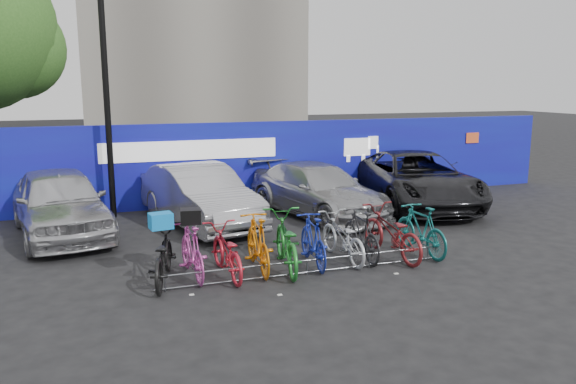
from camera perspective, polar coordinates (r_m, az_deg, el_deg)
name	(u,v)px	position (r m, az deg, el deg)	size (l,w,h in m)	color
ground	(296,265)	(11.09, 0.80, -7.44)	(100.00, 100.00, 0.00)	black
hoarding	(225,164)	(16.45, -6.37, 2.88)	(22.00, 0.18, 2.40)	#140B99
lamppost	(106,93)	(15.29, -17.98, 9.58)	(0.25, 0.50, 6.11)	black
bike_rack	(307,266)	(10.51, 1.94, -7.57)	(5.60, 0.03, 0.30)	#595B60
car_0	(60,202)	(14.03, -22.15, -0.98)	(1.87, 4.65, 1.59)	#AFB0B4
car_1	(200,196)	(14.14, -8.98, -0.38)	(1.59, 4.56, 1.50)	#9D9DA1
car_2	(318,190)	(15.09, 3.05, 0.20)	(1.93, 4.74, 1.37)	#9E9FA3
car_3	(416,179)	(16.68, 12.84, 1.29)	(2.58, 5.59, 1.55)	black
bike_0	(162,256)	(10.26, -12.65, -6.34)	(0.66, 1.90, 1.00)	black
bike_1	(192,250)	(10.43, -9.74, -5.87)	(0.48, 1.69, 1.02)	#CC44A5
bike_2	(226,252)	(10.40, -6.30, -6.03)	(0.63, 1.80, 0.95)	red
bike_3	(258,243)	(10.63, -3.08, -5.21)	(0.51, 1.80, 1.08)	orange
bike_4	(286,242)	(10.70, -0.24, -5.07)	(0.73, 2.08, 1.09)	#1D7726
bike_5	(313,240)	(10.94, 2.57, -4.93)	(0.48, 1.68, 1.01)	#17279F
bike_6	(342,237)	(11.31, 5.53, -4.62)	(0.63, 1.80, 0.95)	#B2B6BA
bike_7	(361,234)	(11.44, 7.44, -4.27)	(0.48, 1.71, 1.03)	#232325
bike_8	(391,233)	(11.59, 10.44, -4.09)	(0.70, 2.00, 1.05)	maroon
bike_9	(421,230)	(11.96, 13.33, -3.74)	(0.49, 1.75, 1.05)	#136563
cargo_crate	(161,221)	(10.09, -12.80, -2.88)	(0.39, 0.30, 0.28)	#0C78D1
cargo_topcase	(191,216)	(10.26, -9.85, -2.44)	(0.36, 0.32, 0.27)	black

